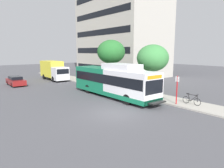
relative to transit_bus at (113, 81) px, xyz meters
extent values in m
plane|color=#4C4C51|center=(-3.72, 3.20, -1.70)|extent=(120.00, 120.00, 0.00)
cube|color=#A8A399|center=(3.28, 1.20, -1.63)|extent=(3.00, 56.00, 0.14)
cube|color=white|center=(0.00, -2.82, -0.02)|extent=(2.54, 5.80, 2.73)
cube|color=#14724C|center=(0.00, 2.98, -0.02)|extent=(2.54, 5.80, 2.73)
cube|color=#14724C|center=(0.00, 0.08, -1.16)|extent=(2.57, 11.60, 0.44)
cube|color=black|center=(0.00, 0.08, 0.35)|extent=(2.58, 11.25, 0.96)
cube|color=black|center=(0.00, -5.68, 0.15)|extent=(2.34, 0.10, 1.24)
cube|color=orange|center=(0.00, -5.69, 1.02)|extent=(1.90, 0.08, 0.32)
cube|color=white|center=(0.00, -1.37, 1.65)|extent=(2.16, 4.06, 0.60)
cube|color=black|center=(0.00, -6.07, -1.15)|extent=(1.78, 0.60, 0.10)
cylinder|color=black|center=(-1.13, -3.51, -1.20)|extent=(0.30, 1.00, 1.00)
cylinder|color=black|center=(1.13, -3.51, -1.20)|extent=(0.30, 1.00, 1.00)
cylinder|color=black|center=(-1.13, 3.27, -1.20)|extent=(0.30, 1.00, 1.00)
cylinder|color=black|center=(1.13, 3.27, -1.20)|extent=(0.30, 1.00, 1.00)
cylinder|color=red|center=(2.22, -6.49, -0.26)|extent=(0.10, 0.10, 2.60)
cube|color=white|center=(2.20, -6.49, 0.74)|extent=(0.04, 0.36, 0.48)
torus|color=black|center=(3.14, -8.01, -1.23)|extent=(0.04, 0.66, 0.66)
torus|color=black|center=(3.14, -6.91, -1.23)|extent=(0.04, 0.66, 0.66)
cylinder|color=black|center=(3.14, -7.66, -0.96)|extent=(0.05, 0.64, 0.64)
cylinder|color=black|center=(3.14, -7.21, -0.96)|extent=(0.05, 0.34, 0.62)
cylinder|color=black|center=(3.14, -7.51, -0.66)|extent=(0.05, 0.90, 0.05)
cylinder|color=black|center=(3.14, -7.14, -1.25)|extent=(0.05, 0.45, 0.08)
cylinder|color=black|center=(3.14, -7.99, -0.90)|extent=(0.05, 0.10, 0.67)
cylinder|color=black|center=(3.14, -7.96, -0.56)|extent=(0.52, 0.03, 0.03)
cube|color=black|center=(3.14, -7.06, -0.62)|extent=(0.12, 0.24, 0.06)
cylinder|color=#4C3823|center=(4.20, -1.92, -0.22)|extent=(0.28, 0.28, 2.70)
ellipsoid|color=#3D8442|center=(4.20, -1.92, 2.47)|extent=(3.55, 3.55, 3.02)
cylinder|color=#4C3823|center=(3.96, 5.27, 0.07)|extent=(0.28, 0.28, 3.26)
ellipsoid|color=#286B2D|center=(3.96, 5.27, 3.14)|extent=(3.87, 3.87, 3.29)
cube|color=maroon|center=(-6.45, 14.53, -1.15)|extent=(1.80, 4.50, 0.70)
cube|color=black|center=(-6.45, 14.63, -0.65)|extent=(1.48, 2.34, 0.56)
cylinder|color=black|center=(-7.25, 13.18, -1.38)|extent=(0.20, 0.64, 0.64)
cylinder|color=black|center=(-5.65, 13.18, -1.38)|extent=(0.20, 0.64, 0.64)
cylinder|color=black|center=(-7.25, 15.88, -1.38)|extent=(0.20, 0.64, 0.64)
cylinder|color=black|center=(-5.65, 15.88, -1.38)|extent=(0.20, 0.64, 0.64)
cube|color=silver|center=(0.17, 13.79, -0.35)|extent=(2.30, 2.00, 2.10)
cube|color=yellow|center=(0.17, 17.29, 0.20)|extent=(2.30, 5.00, 2.70)
cube|color=black|center=(0.17, 12.82, 0.05)|extent=(2.07, 0.08, 0.80)
cylinder|color=black|center=(-0.86, 14.23, -1.24)|extent=(0.26, 0.92, 0.92)
cylinder|color=black|center=(1.20, 14.23, -1.24)|extent=(0.26, 0.92, 0.92)
cylinder|color=black|center=(-0.86, 18.37, -1.24)|extent=(0.26, 0.92, 0.92)
cylinder|color=black|center=(1.20, 18.37, -1.24)|extent=(0.26, 0.92, 0.92)
cube|color=black|center=(14.57, 15.29, -0.01)|extent=(10.99, 16.95, 1.10)
cube|color=black|center=(14.57, 15.29, 3.39)|extent=(10.99, 16.95, 1.10)
cube|color=black|center=(14.57, 15.29, 6.78)|extent=(10.99, 16.95, 1.10)
cube|color=black|center=(14.57, 15.29, 10.17)|extent=(10.99, 16.95, 1.10)
cylinder|color=#B7B7BC|center=(17.75, 28.69, 0.90)|extent=(1.10, 1.10, 5.20)
cylinder|color=#B7B7BC|center=(17.75, 28.69, 6.10)|extent=(0.91, 0.91, 5.20)
cylinder|color=#B7B7BC|center=(17.75, 28.69, 11.30)|extent=(0.72, 0.72, 5.20)
cylinder|color=#B7B7BC|center=(17.75, 28.69, 16.50)|extent=(0.52, 0.52, 5.20)
camera|label=1|loc=(-13.52, -16.68, 3.20)|focal=32.05mm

